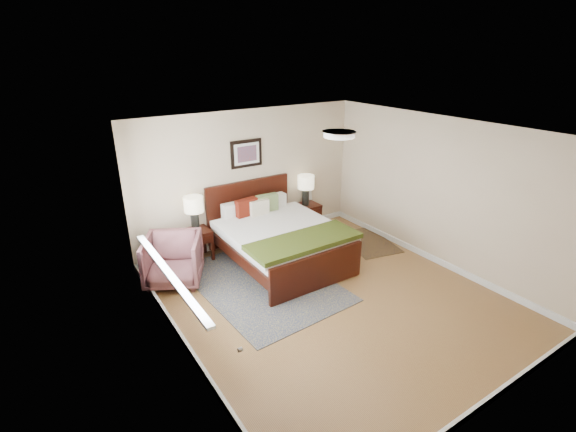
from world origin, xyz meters
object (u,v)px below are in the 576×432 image
object	(u,v)px
bed	(278,233)
rug_persian	(262,283)
nightstand_right	(306,215)
nightstand_left	(197,237)
lamp_right	(306,185)
lamp_left	(194,207)
armchair	(173,260)

from	to	relation	value
bed	rug_persian	xyz separation A→B (m)	(-0.60, -0.46, -0.55)
bed	nightstand_right	size ratio (longest dim) A/B	4.03
bed	nightstand_left	world-z (taller)	bed
lamp_right	nightstand_left	bearing A→B (deg)	-179.51
nightstand_right	lamp_left	size ratio (longest dim) A/B	0.91
lamp_right	rug_persian	xyz separation A→B (m)	(-1.79, -1.32, -0.97)
lamp_left	rug_persian	bearing A→B (deg)	-67.68
lamp_left	nightstand_left	bearing A→B (deg)	-90.00
lamp_right	rug_persian	bearing A→B (deg)	-143.47
bed	lamp_right	bearing A→B (deg)	36.09
nightstand_right	lamp_right	xyz separation A→B (m)	(-0.00, 0.01, 0.63)
nightstand_right	rug_persian	world-z (taller)	nightstand_right
armchair	rug_persian	bearing A→B (deg)	-5.92
nightstand_right	rug_persian	xyz separation A→B (m)	(-1.79, -1.31, -0.34)
nightstand_right	armchair	distance (m)	2.98
rug_persian	armchair	bearing A→B (deg)	142.14
nightstand_right	nightstand_left	bearing A→B (deg)	-179.83
rug_persian	lamp_right	bearing A→B (deg)	33.49
nightstand_left	armchair	world-z (taller)	armchair
armchair	nightstand_right	bearing A→B (deg)	38.84
nightstand_right	rug_persian	size ratio (longest dim) A/B	0.21
lamp_right	nightstand_right	bearing A→B (deg)	-90.00
lamp_left	bed	bearing A→B (deg)	-37.17
lamp_left	lamp_right	bearing A→B (deg)	0.00
bed	nightstand_right	world-z (taller)	bed
armchair	lamp_left	bearing A→B (deg)	70.13
nightstand_left	lamp_left	world-z (taller)	lamp_left
lamp_left	rug_persian	world-z (taller)	lamp_left
nightstand_left	lamp_left	size ratio (longest dim) A/B	0.91
nightstand_left	lamp_right	bearing A→B (deg)	0.49
nightstand_left	rug_persian	xyz separation A→B (m)	(0.54, -1.30, -0.43)
bed	rug_persian	bearing A→B (deg)	-142.63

